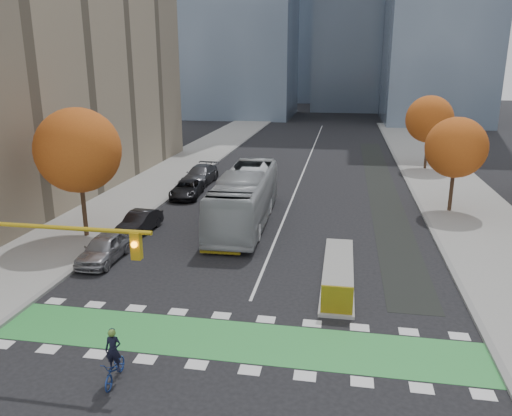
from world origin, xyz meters
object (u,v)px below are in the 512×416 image
at_px(parked_car_c, 200,175).
at_px(parked_car_d, 187,189).
at_px(tree_east_far, 429,119).
at_px(tree_west, 78,150).
at_px(parked_car_a, 104,248).
at_px(parked_car_b, 139,222).
at_px(tree_east_near, 456,148).
at_px(traffic_signal_west, 11,252).
at_px(bus, 245,198).
at_px(hazard_board, 337,300).
at_px(cyclist, 115,364).

relative_size(parked_car_c, parked_car_d, 1.16).
bearing_deg(parked_car_d, tree_east_far, 30.01).
distance_m(tree_west, parked_car_a, 6.71).
distance_m(parked_car_b, parked_car_c, 14.32).
distance_m(tree_west, tree_east_near, 26.01).
relative_size(tree_east_far, parked_car_a, 1.71).
bearing_deg(tree_east_far, parked_car_d, -144.38).
xyz_separation_m(traffic_signal_west, parked_car_b, (-1.07, 13.98, -3.33)).
xyz_separation_m(traffic_signal_west, bus, (5.36, 17.17, -2.19)).
xyz_separation_m(tree_east_far, parked_car_a, (-21.50, -29.53, -4.48)).
xyz_separation_m(tree_east_near, parked_car_a, (-21.00, -13.53, -4.10)).
relative_size(tree_east_far, bus, 0.58).
bearing_deg(parked_car_b, tree_west, -149.40).
bearing_deg(parked_car_d, parked_car_a, -96.69).
relative_size(hazard_board, parked_car_b, 0.33).
bearing_deg(traffic_signal_west, tree_west, 108.02).
bearing_deg(tree_east_far, parked_car_b, -131.24).
height_order(tree_east_far, traffic_signal_west, tree_east_far).
height_order(tree_east_far, cyclist, tree_east_far).
relative_size(tree_east_near, parked_car_c, 1.26).
distance_m(hazard_board, tree_east_far, 35.13).
relative_size(tree_east_near, traffic_signal_west, 0.83).
relative_size(tree_east_near, parked_car_d, 1.45).
bearing_deg(parked_car_d, tree_east_near, -7.79).
relative_size(hazard_board, traffic_signal_west, 0.16).
height_order(bus, parked_car_b, bus).
height_order(hazard_board, parked_car_d, hazard_board).
bearing_deg(cyclist, tree_east_far, 63.46).
xyz_separation_m(tree_east_near, parked_car_c, (-21.00, 5.79, -4.05)).
relative_size(tree_west, cyclist, 4.08).
bearing_deg(cyclist, parked_car_d, 97.33).
bearing_deg(hazard_board, cyclist, -141.26).
relative_size(tree_west, parked_car_d, 1.69).
distance_m(traffic_signal_west, parked_car_c, 28.50).
xyz_separation_m(traffic_signal_west, parked_car_d, (-0.80, 23.30, -3.36)).
xyz_separation_m(tree_west, traffic_signal_west, (4.07, -12.51, -1.58)).
distance_m(tree_east_far, cyclist, 43.17).
distance_m(bus, parked_car_d, 8.77).
distance_m(tree_east_near, tree_east_far, 16.01).
height_order(bus, parked_car_d, bus).
height_order(tree_west, parked_car_a, tree_west).
bearing_deg(parked_car_d, parked_car_b, -97.27).
height_order(tree_west, parked_car_b, tree_west).
height_order(traffic_signal_west, parked_car_c, traffic_signal_west).
height_order(tree_east_near, parked_car_d, tree_east_near).
relative_size(tree_west, parked_car_a, 1.84).
relative_size(tree_west, parked_car_c, 1.46).
xyz_separation_m(hazard_board, tree_west, (-16.00, 7.80, 4.82)).
height_order(cyclist, parked_car_a, cyclist).
bearing_deg(parked_car_b, bus, 30.78).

